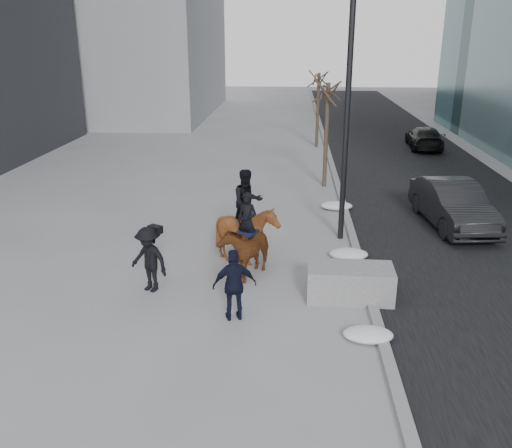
# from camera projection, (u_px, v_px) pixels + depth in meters

# --- Properties ---
(ground) EXTENTS (120.00, 120.00, 0.00)m
(ground) POSITION_uv_depth(u_px,v_px,m) (253.00, 293.00, 14.12)
(ground) COLOR gray
(ground) RESTS_ON ground
(road) EXTENTS (8.00, 90.00, 0.01)m
(road) POSITION_uv_depth(u_px,v_px,m) (433.00, 193.00, 23.09)
(road) COLOR black
(road) RESTS_ON ground
(curb) EXTENTS (0.25, 90.00, 0.12)m
(curb) POSITION_uv_depth(u_px,v_px,m) (339.00, 190.00, 23.33)
(curb) COLOR gray
(curb) RESTS_ON ground
(planter) EXTENTS (2.18, 1.14, 0.86)m
(planter) POSITION_uv_depth(u_px,v_px,m) (350.00, 283.00, 13.73)
(planter) COLOR #969799
(planter) RESTS_ON ground
(car_near) EXTENTS (2.17, 4.92, 1.57)m
(car_near) POSITION_uv_depth(u_px,v_px,m) (453.00, 204.00, 18.90)
(car_near) COLOR black
(car_near) RESTS_ON ground
(car_far) EXTENTS (2.09, 4.51, 1.28)m
(car_far) POSITION_uv_depth(u_px,v_px,m) (424.00, 138.00, 32.00)
(car_far) COLOR black
(car_far) RESTS_ON ground
(tree_near) EXTENTS (1.20, 1.20, 4.98)m
(tree_near) POSITION_uv_depth(u_px,v_px,m) (326.00, 130.00, 23.32)
(tree_near) COLOR #382B21
(tree_near) RESTS_ON ground
(tree_far) EXTENTS (1.20, 1.20, 4.79)m
(tree_far) POSITION_uv_depth(u_px,v_px,m) (318.00, 106.00, 31.84)
(tree_far) COLOR #32291D
(tree_far) RESTS_ON ground
(mounted_left) EXTENTS (1.48, 1.98, 2.32)m
(mounted_left) POSITION_uv_depth(u_px,v_px,m) (247.00, 245.00, 15.01)
(mounted_left) COLOR #511C10
(mounted_left) RESTS_ON ground
(mounted_right) EXTENTS (2.03, 2.12, 2.80)m
(mounted_right) POSITION_uv_depth(u_px,v_px,m) (247.00, 227.00, 15.65)
(mounted_right) COLOR #48200E
(mounted_right) RESTS_ON ground
(feeder) EXTENTS (1.10, 0.97, 1.75)m
(feeder) POSITION_uv_depth(u_px,v_px,m) (235.00, 285.00, 12.58)
(feeder) COLOR black
(feeder) RESTS_ON ground
(camera_crew) EXTENTS (1.31, 1.10, 1.75)m
(camera_crew) POSITION_uv_depth(u_px,v_px,m) (149.00, 259.00, 14.01)
(camera_crew) COLOR black
(camera_crew) RESTS_ON ground
(lamppost) EXTENTS (0.25, 2.20, 9.09)m
(lamppost) POSITION_uv_depth(u_px,v_px,m) (348.00, 83.00, 16.50)
(lamppost) COLOR black
(lamppost) RESTS_ON ground
(snow_piles) EXTENTS (1.22, 10.22, 0.31)m
(snow_piles) POSITION_uv_depth(u_px,v_px,m) (347.00, 247.00, 16.77)
(snow_piles) COLOR silver
(snow_piles) RESTS_ON ground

